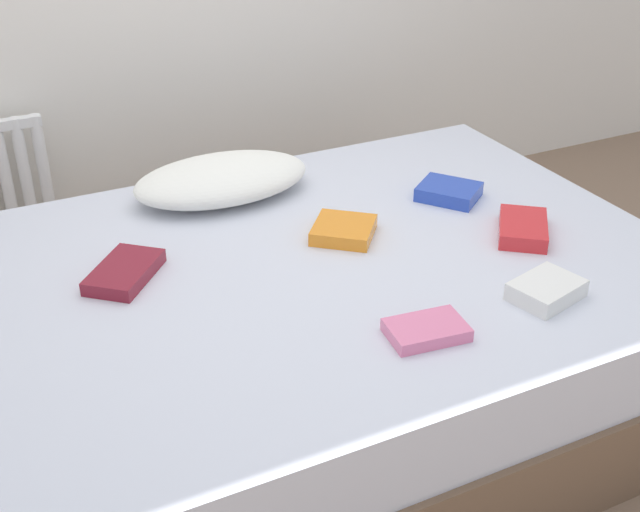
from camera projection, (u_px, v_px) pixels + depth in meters
ground_plane at (327, 396)px, 2.58m from camera, size 8.00×8.00×0.00m
bed at (327, 331)px, 2.46m from camera, size 2.00×1.50×0.50m
pillow at (222, 179)px, 2.67m from camera, size 0.58×0.35×0.12m
textbook_pink at (426, 330)px, 1.99m from camera, size 0.20×0.15×0.03m
textbook_orange at (344, 230)px, 2.44m from camera, size 0.25×0.25×0.04m
textbook_maroon at (125, 272)px, 2.23m from camera, size 0.26×0.27×0.04m
textbook_white at (546, 290)px, 2.14m from camera, size 0.21×0.18×0.05m
textbook_blue at (449, 192)px, 2.67m from camera, size 0.24×0.24×0.04m
textbook_red at (523, 228)px, 2.44m from camera, size 0.24×0.26×0.05m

